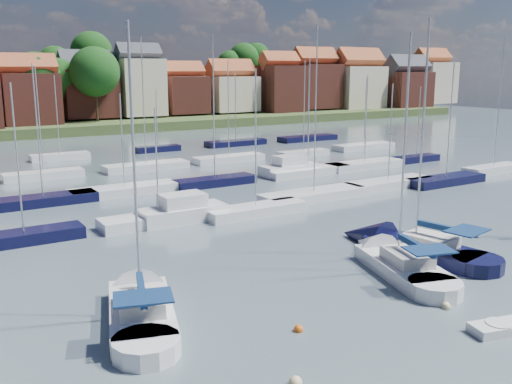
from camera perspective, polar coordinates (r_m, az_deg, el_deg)
ground at (r=65.72m, az=-10.37°, el=1.63°), size 260.00×260.00×0.00m
sailboat_left at (r=29.66m, az=-11.54°, el=-10.89°), size 6.16×11.55×15.20m
sailboat_centre at (r=36.07m, az=13.40°, el=-6.74°), size 6.04×11.46×15.09m
sailboat_navy at (r=39.17m, az=14.52°, el=-5.28°), size 5.31×12.03×16.14m
tender at (r=29.13m, az=23.09°, el=-12.41°), size 2.87×1.83×0.57m
buoy_c at (r=27.19m, az=4.27°, el=-13.72°), size 0.45×0.45×0.45m
buoy_d at (r=30.97m, az=18.46°, el=-10.99°), size 0.46×0.46×0.46m
buoy_e at (r=39.32m, az=12.97°, el=-5.67°), size 0.54×0.54×0.54m
marina_field at (r=61.98m, az=-7.09°, el=1.50°), size 79.62×41.41×15.93m
far_shore_town at (r=155.22m, az=-22.50°, el=8.65°), size 212.46×90.00×22.27m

